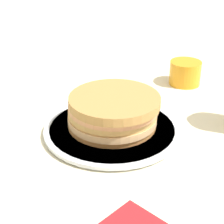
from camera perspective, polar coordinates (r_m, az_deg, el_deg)
ground_plane at (r=0.78m, az=1.34°, el=-2.76°), size 4.00×4.00×0.00m
plate at (r=0.77m, az=0.00°, el=-2.63°), size 0.28×0.28×0.01m
pancake_stack at (r=0.75m, az=0.13°, el=0.21°), size 0.19×0.19×0.07m
juice_glass at (r=1.00m, az=11.07°, el=5.88°), size 0.08×0.08×0.06m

